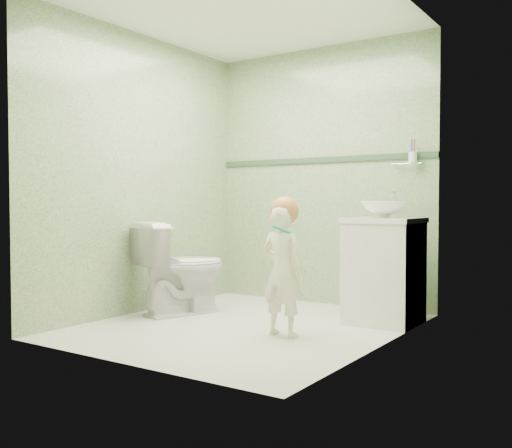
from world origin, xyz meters
The scene contains 12 objects.
ground centered at (0.00, 0.00, 0.00)m, with size 2.50×2.50×0.00m, color silver.
room_shell centered at (0.00, 0.00, 1.20)m, with size 2.50×2.54×2.40m.
trim_stripe centered at (0.00, 1.24, 1.35)m, with size 2.20×0.02×0.05m, color #314F35.
vanity centered at (0.84, 0.70, 0.40)m, with size 0.52×0.50×0.80m, color silver.
counter centered at (0.84, 0.70, 0.81)m, with size 0.54×0.52×0.04m, color white.
basin centered at (0.84, 0.70, 0.89)m, with size 0.37×0.37×0.13m, color white.
faucet centered at (0.84, 0.89, 0.97)m, with size 0.03×0.13×0.18m.
cup_holder centered at (0.89, 1.18, 1.33)m, with size 0.26×0.07×0.21m.
toilet centered at (-0.74, 0.12, 0.39)m, with size 0.44×0.77×0.79m, color white.
toddler centered at (0.41, -0.12, 0.46)m, with size 0.34×0.22×0.92m, color white.
hair_cap centered at (0.41, -0.09, 0.89)m, with size 0.21×0.21×0.21m, color #C47745.
teal_toothbrush centered at (0.47, -0.25, 0.77)m, with size 0.11×0.13×0.08m.
Camera 1 is at (2.51, -3.60, 0.94)m, focal length 40.48 mm.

